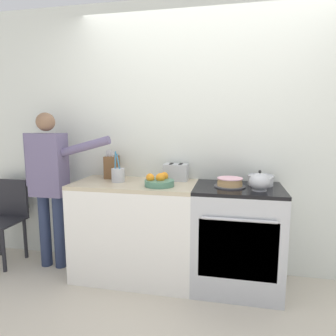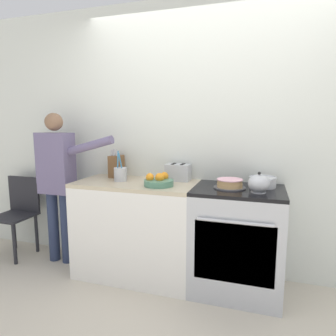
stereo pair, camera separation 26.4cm
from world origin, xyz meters
name	(u,v)px [view 2 (the right image)]	position (x,y,z in m)	size (l,w,h in m)	color
ground_plane	(197,303)	(0.00, 0.00, 0.00)	(16.00, 16.00, 0.00)	beige
wall_back	(213,140)	(0.00, 0.61, 1.30)	(8.00, 0.04, 2.60)	silver
counter_cabinet	(137,229)	(-0.66, 0.29, 0.46)	(1.12, 0.59, 0.91)	white
stove_range	(237,240)	(0.28, 0.29, 0.46)	(0.75, 0.62, 0.91)	#B7BABF
layer_cake	(230,184)	(0.20, 0.29, 0.95)	(0.27, 0.27, 0.08)	#4C4C51
tea_kettle	(259,184)	(0.44, 0.19, 0.98)	(0.21, 0.17, 0.17)	#B7BABF
mixing_bowl	(263,182)	(0.47, 0.41, 0.96)	(0.23, 0.23, 0.09)	#B7BABF
knife_block	(116,166)	(-0.95, 0.47, 1.03)	(0.11, 0.16, 0.29)	brown
utensil_crock	(120,174)	(-0.82, 0.29, 0.98)	(0.12, 0.12, 0.28)	#B7BABF
fruit_bowl	(158,181)	(-0.40, 0.20, 0.96)	(0.26, 0.26, 0.11)	#4C7F66
toaster	(178,172)	(-0.30, 0.48, 0.99)	(0.24, 0.15, 0.16)	#B7BABF
person_baker	(58,175)	(-1.54, 0.31, 0.93)	(0.91, 0.20, 1.56)	#283351
dining_chair	(18,210)	(-2.11, 0.34, 0.50)	(0.40, 0.40, 0.86)	#232328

